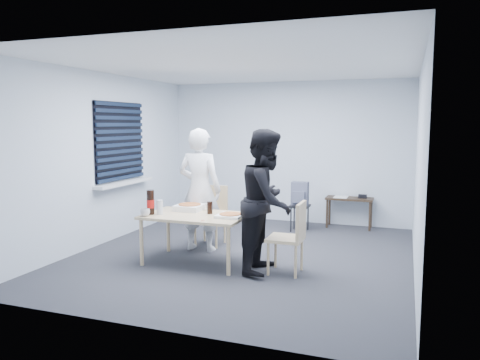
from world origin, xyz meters
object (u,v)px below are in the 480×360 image
at_px(person_white, 200,190).
at_px(soda_bottle, 151,203).
at_px(chair_right, 292,233).
at_px(backpack, 300,194).
at_px(chair_far, 212,211).
at_px(person_black, 267,201).
at_px(mug_b, 209,207).
at_px(side_table, 349,202).
at_px(dining_table, 195,219).
at_px(stool, 300,211).
at_px(mug_a, 145,213).

xyz_separation_m(person_white, soda_bottle, (-0.36, -0.77, -0.08)).
distance_m(chair_right, backpack, 2.31).
height_order(chair_far, chair_right, same).
height_order(person_black, soda_bottle, person_black).
relative_size(chair_far, mug_b, 8.90).
bearing_deg(chair_far, side_table, 44.50).
height_order(chair_far, person_white, person_white).
height_order(person_white, person_black, same).
distance_m(dining_table, backpack, 2.42).
xyz_separation_m(person_white, backpack, (1.10, 1.66, -0.24)).
height_order(stool, mug_a, mug_a).
bearing_deg(dining_table, soda_bottle, -162.29).
relative_size(dining_table, mug_b, 13.26).
bearing_deg(chair_far, backpack, 49.52).
bearing_deg(mug_a, soda_bottle, 90.00).
distance_m(chair_far, stool, 1.68).
bearing_deg(person_black, soda_bottle, 96.12).
bearing_deg(person_black, mug_b, 70.00).
bearing_deg(stool, backpack, -90.00).
bearing_deg(dining_table, person_white, 109.16).
distance_m(person_white, person_black, 1.33).
xyz_separation_m(chair_right, side_table, (0.36, 2.83, -0.05)).
xyz_separation_m(person_white, side_table, (1.87, 2.21, -0.43)).
distance_m(chair_far, person_black, 1.57).
relative_size(backpack, mug_b, 3.98).
distance_m(dining_table, person_black, 1.02).
bearing_deg(soda_bottle, side_table, 53.18).
distance_m(side_table, mug_b, 2.96).
relative_size(dining_table, chair_right, 1.49).
relative_size(dining_table, side_table, 1.64).
bearing_deg(person_white, mug_b, 134.41).
relative_size(person_black, soda_bottle, 5.47).
height_order(person_black, mug_a, person_black).
xyz_separation_m(person_black, mug_b, (-0.92, 0.33, -0.19)).
bearing_deg(chair_right, dining_table, 178.87).
distance_m(backpack, mug_a, 2.95).
bearing_deg(person_white, person_black, 152.92).
bearing_deg(stool, soda_bottle, -120.92).
relative_size(dining_table, stool, 2.94).
relative_size(stool, soda_bottle, 1.40).
distance_m(stool, soda_bottle, 2.88).
bearing_deg(stool, chair_right, -79.76).
distance_m(chair_far, side_table, 2.59).
bearing_deg(soda_bottle, dining_table, 17.71).
relative_size(backpack, soda_bottle, 1.23).
bearing_deg(soda_bottle, person_black, 6.12).
height_order(chair_right, side_table, chair_right).
bearing_deg(stool, person_black, -87.97).
bearing_deg(dining_table, person_black, -0.85).
bearing_deg(backpack, mug_b, -114.69).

